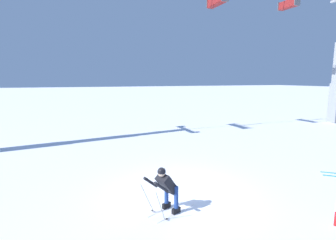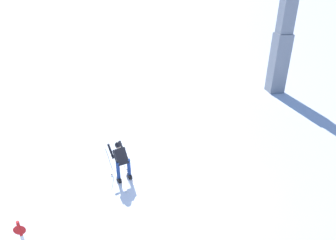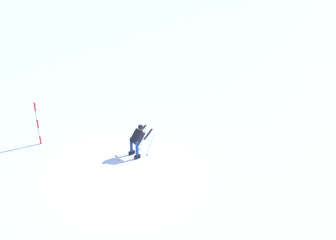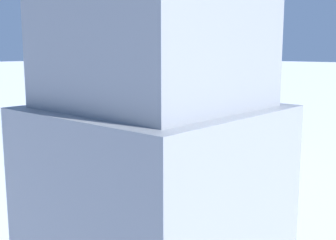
{
  "view_description": "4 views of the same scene",
  "coord_description": "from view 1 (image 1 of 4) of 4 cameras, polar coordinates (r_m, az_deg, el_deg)",
  "views": [
    {
      "loc": [
        -3.42,
        -7.73,
        3.97
      ],
      "look_at": [
        -0.03,
        1.15,
        2.45
      ],
      "focal_mm": 27.36,
      "sensor_mm": 36.0,
      "label": 1
    },
    {
      "loc": [
        8.77,
        -0.69,
        7.41
      ],
      "look_at": [
        -0.23,
        0.62,
        2.69
      ],
      "focal_mm": 33.09,
      "sensor_mm": 36.0,
      "label": 2
    },
    {
      "loc": [
        2.49,
        14.17,
        10.06
      ],
      "look_at": [
        -1.28,
        2.2,
        3.35
      ],
      "focal_mm": 44.43,
      "sensor_mm": 36.0,
      "label": 3
    },
    {
      "loc": [
        -9.53,
        9.9,
        3.84
      ],
      "look_at": [
        -1.35,
        0.62,
        1.79
      ],
      "focal_mm": 45.21,
      "sensor_mm": 36.0,
      "label": 4
    }
  ],
  "objects": [
    {
      "name": "ground_plane",
      "position": [
        9.34,
        2.78,
        -16.08
      ],
      "size": [
        260.0,
        260.0,
        0.0
      ],
      "primitive_type": "plane",
      "color": "white"
    },
    {
      "name": "skier_carving_main",
      "position": [
        7.79,
        -0.41,
        -14.5
      ],
      "size": [
        1.8,
        1.19,
        1.62
      ],
      "color": "white",
      "rests_on": "ground_plane"
    },
    {
      "name": "chairlift_seat_second",
      "position": [
        19.82,
        10.72,
        24.75
      ],
      "size": [
        0.61,
        2.01,
        2.23
      ],
      "color": "black"
    },
    {
      "name": "chairlift_seat_middle",
      "position": [
        23.76,
        25.18,
        22.35
      ],
      "size": [
        0.61,
        1.7,
        1.84
      ],
      "color": "black"
    }
  ]
}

